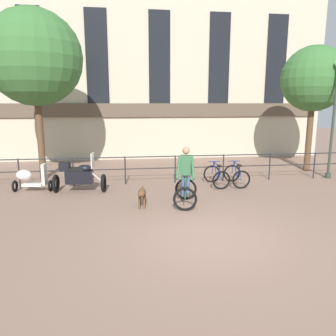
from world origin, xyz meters
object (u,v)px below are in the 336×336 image
(cyclist_with_bike, at_px, (186,179))
(dog, at_px, (142,194))
(parked_motorcycle, at_px, (79,176))
(parked_bicycle_near_lamp, at_px, (216,176))
(parked_bicycle_mid_left, at_px, (236,176))
(street_lamp, at_px, (334,114))
(parked_scooter, at_px, (31,178))

(cyclist_with_bike, bearing_deg, dog, -158.13)
(cyclist_with_bike, relative_size, parked_motorcycle, 0.96)
(parked_bicycle_near_lamp, bearing_deg, parked_bicycle_mid_left, 176.50)
(parked_bicycle_near_lamp, height_order, street_lamp, street_lamp)
(parked_bicycle_mid_left, bearing_deg, parked_bicycle_near_lamp, 0.36)
(parked_bicycle_mid_left, xyz_separation_m, street_lamp, (4.05, 0.62, 2.21))
(parked_motorcycle, height_order, parked_scooter, parked_motorcycle)
(parked_bicycle_near_lamp, bearing_deg, street_lamp, -176.09)
(parked_motorcycle, distance_m, parked_bicycle_mid_left, 5.62)
(parked_bicycle_mid_left, bearing_deg, parked_scooter, 0.04)
(parked_bicycle_mid_left, height_order, street_lamp, street_lamp)
(parked_motorcycle, height_order, parked_bicycle_near_lamp, parked_motorcycle)
(parked_bicycle_near_lamp, bearing_deg, dog, 34.43)
(parked_bicycle_mid_left, xyz_separation_m, parked_scooter, (-7.25, 0.04, 0.10))
(cyclist_with_bike, xyz_separation_m, parked_motorcycle, (-3.34, 1.73, -0.20))
(parked_bicycle_near_lamp, distance_m, parked_scooter, 6.49)
(parked_bicycle_near_lamp, height_order, parked_scooter, parked_scooter)
(parked_scooter, bearing_deg, cyclist_with_bike, -106.81)
(parked_bicycle_near_lamp, distance_m, street_lamp, 5.33)
(cyclist_with_bike, xyz_separation_m, street_lamp, (6.32, 2.59, 1.81))
(parked_motorcycle, xyz_separation_m, parked_bicycle_mid_left, (5.61, 0.24, -0.20))
(parked_scooter, bearing_deg, parked_bicycle_mid_left, -85.20)
(parked_motorcycle, xyz_separation_m, street_lamp, (9.66, 0.86, 2.01))
(cyclist_with_bike, distance_m, parked_bicycle_near_lamp, 2.51)
(dog, relative_size, parked_scooter, 0.73)
(cyclist_with_bike, relative_size, parked_scooter, 1.30)
(dog, bearing_deg, parked_bicycle_near_lamp, 44.16)
(parked_bicycle_near_lamp, relative_size, parked_bicycle_mid_left, 1.03)
(dog, xyz_separation_m, parked_scooter, (-3.66, 2.25, 0.04))
(dog, xyz_separation_m, parked_bicycle_mid_left, (3.59, 2.21, -0.06))
(parked_scooter, relative_size, street_lamp, 0.29)
(cyclist_with_bike, bearing_deg, street_lamp, 33.77)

